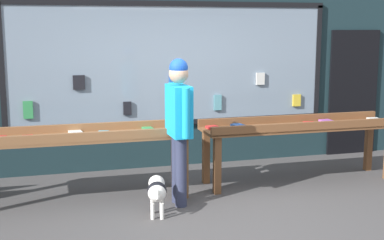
{
  "coord_description": "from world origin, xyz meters",
  "views": [
    {
      "loc": [
        -1.96,
        -5.61,
        2.16
      ],
      "look_at": [
        -0.11,
        0.79,
        0.99
      ],
      "focal_mm": 50.0,
      "sensor_mm": 36.0,
      "label": 1
    }
  ],
  "objects_px": {
    "person_browsing": "(179,119)",
    "small_dog": "(157,191)",
    "display_table_left": "(79,142)",
    "display_table_right": "(299,131)"
  },
  "relations": [
    {
      "from": "person_browsing",
      "to": "small_dog",
      "type": "height_order",
      "value": "person_browsing"
    },
    {
      "from": "display_table_left",
      "to": "display_table_right",
      "type": "height_order",
      "value": "display_table_left"
    },
    {
      "from": "display_table_right",
      "to": "small_dog",
      "type": "height_order",
      "value": "display_table_right"
    },
    {
      "from": "person_browsing",
      "to": "small_dog",
      "type": "bearing_deg",
      "value": 130.68
    },
    {
      "from": "display_table_right",
      "to": "person_browsing",
      "type": "xyz_separation_m",
      "value": [
        -1.87,
        -0.5,
        0.34
      ]
    },
    {
      "from": "display_table_right",
      "to": "person_browsing",
      "type": "distance_m",
      "value": 1.96
    },
    {
      "from": "display_table_left",
      "to": "person_browsing",
      "type": "distance_m",
      "value": 1.3
    },
    {
      "from": "display_table_left",
      "to": "small_dog",
      "type": "xyz_separation_m",
      "value": [
        0.81,
        -0.81,
        -0.45
      ]
    },
    {
      "from": "display_table_left",
      "to": "display_table_right",
      "type": "xyz_separation_m",
      "value": [
        3.02,
        -0.0,
        -0.02
      ]
    },
    {
      "from": "display_table_right",
      "to": "display_table_left",
      "type": "bearing_deg",
      "value": 180.0
    }
  ]
}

